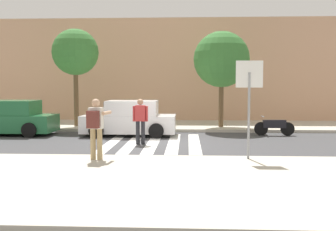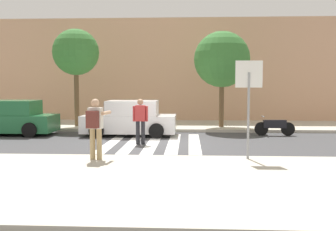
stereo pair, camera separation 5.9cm
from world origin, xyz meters
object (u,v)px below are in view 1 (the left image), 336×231
at_px(pedestrian_crossing, 140,119).
at_px(street_tree_west, 75,53).
at_px(motorcycle, 274,126).
at_px(stop_sign, 249,87).
at_px(photographer_with_backpack, 96,124).
at_px(parked_car_green, 10,119).
at_px(street_tree_center, 222,60).
at_px(parked_car_white, 130,119).

height_order(pedestrian_crossing, street_tree_west, street_tree_west).
bearing_deg(motorcycle, street_tree_west, 166.19).
bearing_deg(pedestrian_crossing, stop_sign, -44.48).
relative_size(stop_sign, photographer_with_backpack, 1.62).
relative_size(motorcycle, street_tree_west, 0.36).
relative_size(parked_car_green, street_tree_center, 0.86).
bearing_deg(stop_sign, street_tree_center, 90.40).
distance_m(parked_car_green, motorcycle, 11.82).
xyz_separation_m(stop_sign, street_tree_west, (-7.43, 8.57, 1.68)).
height_order(pedestrian_crossing, parked_car_green, pedestrian_crossing).
distance_m(photographer_with_backpack, parked_car_green, 8.29).
height_order(parked_car_white, street_tree_west, street_tree_west).
height_order(photographer_with_backpack, street_tree_center, street_tree_center).
height_order(stop_sign, street_tree_center, street_tree_center).
xyz_separation_m(stop_sign, street_tree_center, (-0.06, 8.47, 1.31)).
relative_size(street_tree_west, street_tree_center, 1.04).
distance_m(photographer_with_backpack, street_tree_center, 10.08).
height_order(photographer_with_backpack, parked_car_green, photographer_with_backpack).
distance_m(photographer_with_backpack, pedestrian_crossing, 3.91).
bearing_deg(motorcycle, parked_car_green, -178.55).
bearing_deg(parked_car_white, photographer_with_backpack, -90.47).
relative_size(photographer_with_backpack, pedestrian_crossing, 1.00).
distance_m(stop_sign, parked_car_green, 11.47).
relative_size(pedestrian_crossing, street_tree_center, 0.36).
bearing_deg(pedestrian_crossing, street_tree_west, 127.39).
height_order(stop_sign, street_tree_west, street_tree_west).
height_order(parked_car_green, street_tree_west, street_tree_west).
bearing_deg(parked_car_green, pedestrian_crossing, -21.74).
xyz_separation_m(street_tree_west, street_tree_center, (7.37, -0.10, -0.38)).
height_order(street_tree_west, street_tree_center, street_tree_west).
relative_size(stop_sign, street_tree_west, 0.57).
distance_m(photographer_with_backpack, motorcycle, 9.24).
bearing_deg(parked_car_green, street_tree_west, 49.16).
relative_size(stop_sign, parked_car_white, 0.68).
relative_size(photographer_with_backpack, motorcycle, 0.98).
xyz_separation_m(parked_car_green, street_tree_center, (9.65, 2.54, 2.76)).
bearing_deg(pedestrian_crossing, parked_car_white, 107.05).
xyz_separation_m(pedestrian_crossing, motorcycle, (5.62, 2.77, -0.56)).
bearing_deg(stop_sign, parked_car_green, 148.61).
xyz_separation_m(stop_sign, parked_car_white, (-4.28, 5.93, -1.46)).
relative_size(pedestrian_crossing, street_tree_west, 0.35).
bearing_deg(photographer_with_backpack, parked_car_green, 130.58).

